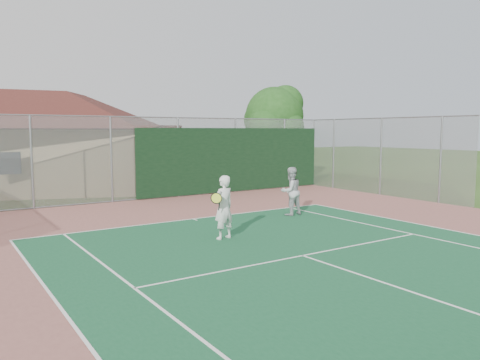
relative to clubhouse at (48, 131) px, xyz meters
name	(u,v)px	position (x,y,z in m)	size (l,w,h in m)	color
back_fence	(181,159)	(4.22, -6.41, -1.25)	(20.08, 0.11, 3.53)	gray
side_fence_right	(381,157)	(12.11, -10.89, -1.17)	(0.08, 9.00, 3.50)	gray
clubhouse	(48,131)	(0.00, 0.00, 0.00)	(15.57, 12.96, 5.74)	tan
tree	(276,118)	(11.82, -3.47, 0.74)	(3.98, 3.77, 5.56)	#342012
player_white_front	(223,208)	(1.47, -14.50, -2.05)	(0.95, 0.75, 1.72)	silver
player_grey_back	(291,192)	(5.27, -12.74, -2.08)	(0.81, 0.64, 1.67)	#ABAEB0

